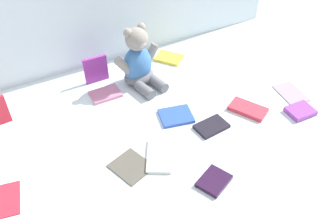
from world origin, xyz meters
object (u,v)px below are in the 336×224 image
at_px(book_case_4, 214,181).
at_px(book_case_5, 300,111).
at_px(book_case_6, 169,58).
at_px(book_case_11, 131,166).
at_px(book_case_7, 159,156).
at_px(book_case_8, 291,93).
at_px(book_case_1, 248,109).
at_px(book_case_9, 211,126).
at_px(book_case_3, 96,69).
at_px(book_case_12, 176,116).
at_px(teddy_bear, 139,63).
at_px(book_case_10, 105,94).
at_px(book_case_2, 3,200).

distance_m(book_case_4, book_case_5, 0.45).
distance_m(book_case_6, book_case_11, 0.60).
distance_m(book_case_7, book_case_8, 0.58).
distance_m(book_case_1, book_case_6, 0.43).
bearing_deg(book_case_9, book_case_3, 23.53).
height_order(book_case_8, book_case_12, book_case_12).
distance_m(book_case_3, book_case_8, 0.74).
height_order(book_case_6, book_case_7, book_case_6).
height_order(book_case_7, book_case_9, same).
distance_m(book_case_5, book_case_6, 0.57).
bearing_deg(teddy_bear, book_case_8, -47.36).
height_order(book_case_5, book_case_10, book_case_5).
bearing_deg(book_case_7, book_case_1, 36.34).
height_order(book_case_6, book_case_12, book_case_6).
distance_m(book_case_3, book_case_11, 0.47).
relative_size(book_case_3, book_case_9, 0.98).
height_order(teddy_bear, book_case_6, teddy_bear).
height_order(book_case_10, book_case_12, same).
distance_m(teddy_bear, book_case_3, 0.17).
xyz_separation_m(book_case_6, book_case_10, (-0.33, -0.10, -0.00)).
relative_size(book_case_3, book_case_8, 0.83).
bearing_deg(book_case_9, book_case_7, 93.39).
relative_size(book_case_2, book_case_9, 1.07).
bearing_deg(book_case_3, book_case_9, -60.04).
relative_size(book_case_1, book_case_11, 1.13).
bearing_deg(teddy_bear, book_case_7, -118.06).
height_order(teddy_bear, book_case_1, teddy_bear).
bearing_deg(book_case_5, book_case_6, 26.42).
bearing_deg(book_case_10, book_case_2, 126.90).
relative_size(book_case_6, book_case_11, 0.97).
bearing_deg(book_case_4, book_case_10, -10.90).
distance_m(book_case_3, book_case_6, 0.32).
bearing_deg(book_case_7, book_case_4, -30.71).
height_order(book_case_9, book_case_11, book_case_9).
height_order(book_case_4, book_case_12, book_case_4).
xyz_separation_m(book_case_2, book_case_8, (1.02, -0.02, -0.00)).
relative_size(book_case_9, book_case_10, 0.98).
distance_m(teddy_bear, book_case_5, 0.60).
bearing_deg(book_case_6, book_case_2, 171.66).
bearing_deg(book_case_7, teddy_bear, 103.00).
bearing_deg(book_case_1, book_case_10, 113.18).
distance_m(book_case_10, book_case_12, 0.29).
xyz_separation_m(book_case_8, book_case_9, (-0.36, -0.01, 0.00)).
height_order(book_case_6, book_case_10, book_case_6).
bearing_deg(book_case_4, book_case_1, -78.19).
height_order(book_case_7, book_case_11, book_case_7).
xyz_separation_m(book_case_1, book_case_4, (-0.28, -0.20, -0.00)).
height_order(book_case_5, book_case_8, book_case_5).
distance_m(book_case_2, book_case_3, 0.59).
height_order(book_case_3, book_case_8, book_case_3).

